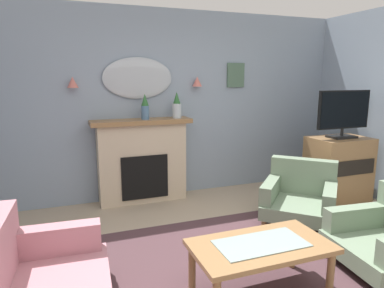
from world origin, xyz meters
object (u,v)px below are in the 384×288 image
wall_sconce_left (73,82)px  framed_picture (236,75)px  mantel_vase_centre (177,106)px  coffee_table (261,250)px  wall_sconce_right (197,82)px  armchair_near_fireplace (300,195)px  tv_flatscreen (344,113)px  fireplace (142,161)px  tv_cabinet (338,169)px  wall_mirror (138,78)px  mantel_vase_left (145,107)px

wall_sconce_left → framed_picture: bearing=1.5°
mantel_vase_centre → coffee_table: mantel_vase_centre is taller
wall_sconce_right → armchair_near_fireplace: 2.11m
tv_flatscreen → fireplace: bearing=160.0°
coffee_table → tv_flatscreen: 2.80m
wall_sconce_left → armchair_near_fireplace: size_ratio=0.12×
fireplace → tv_flatscreen: bearing=-20.0°
mantel_vase_centre → wall_sconce_right: size_ratio=2.59×
wall_sconce_right → tv_cabinet: wall_sconce_right is taller
coffee_table → armchair_near_fireplace: (1.26, 1.14, -0.08)m
fireplace → tv_cabinet: 2.75m
wall_sconce_left → coffee_table: 3.11m
wall_sconce_right → wall_sconce_left: bearing=180.0°
wall_sconce_left → fireplace: bearing=-6.2°
coffee_table → tv_flatscreen: bearing=34.5°
wall_sconce_left → tv_flatscreen: (3.44, -1.03, -0.41)m
fireplace → tv_cabinet: bearing=-19.6°
mantel_vase_centre → wall_sconce_left: 1.40m
tv_cabinet → wall_sconce_left: bearing=163.6°
mantel_vase_centre → fireplace: bearing=176.8°
mantel_vase_centre → tv_flatscreen: (2.09, -0.91, -0.08)m
wall_mirror → tv_cabinet: wall_mirror is taller
tv_cabinet → fireplace: bearing=160.4°
mantel_vase_centre → coffee_table: bearing=-92.5°
armchair_near_fireplace → tv_flatscreen: 1.37m
mantel_vase_left → wall_sconce_right: (0.80, 0.12, 0.33)m
wall_sconce_left → wall_sconce_right: size_ratio=1.00×
wall_mirror → framed_picture: 1.50m
wall_mirror → armchair_near_fireplace: wall_mirror is taller
wall_sconce_right → tv_flatscreen: size_ratio=0.17×
wall_sconce_right → framed_picture: size_ratio=0.39×
coffee_table → wall_sconce_right: bearing=79.9°
mantel_vase_left → framed_picture: 1.52m
mantel_vase_left → framed_picture: bearing=7.1°
armchair_near_fireplace → mantel_vase_centre: bearing=132.1°
coffee_table → wall_mirror: bearing=98.7°
fireplace → coffee_table: bearing=-80.8°
fireplace → wall_sconce_right: wall_sconce_right is taller
framed_picture → tv_cabinet: (1.09, -1.07, -1.30)m
fireplace → framed_picture: bearing=5.8°
wall_mirror → wall_sconce_right: 0.85m
mantel_vase_centre → wall_mirror: wall_mirror is taller
wall_mirror → tv_cabinet: (2.59, -1.06, -1.26)m
wall_sconce_left → tv_cabinet: (3.44, -1.01, -1.21)m
wall_sconce_right → wall_mirror: bearing=176.6°
mantel_vase_left → armchair_near_fireplace: bearing=-38.5°
wall_sconce_left → tv_cabinet: bearing=-16.4°
armchair_near_fireplace → fireplace: bearing=141.7°
fireplace → framed_picture: (1.50, 0.15, 1.18)m
tv_flatscreen → mantel_vase_left: bearing=160.2°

